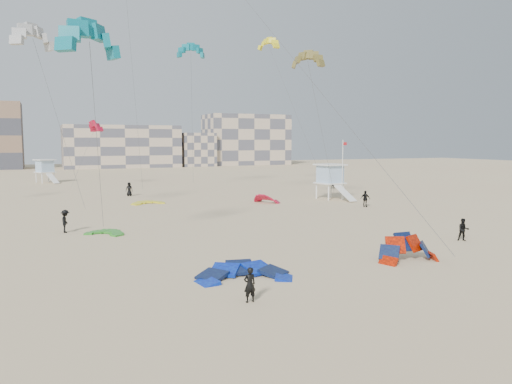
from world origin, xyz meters
name	(u,v)px	position (x,y,z in m)	size (l,w,h in m)	color
ground	(315,304)	(0.00, 0.00, 0.00)	(320.00, 320.00, 0.00)	#C8B386
kite_ground_blue	(244,278)	(-1.34, 5.28, 0.00)	(5.02, 5.15, 1.19)	#0742C1
kite_ground_orange	(408,261)	(9.35, 4.83, 0.00)	(4.00, 2.79, 2.78)	#FF2300
kite_ground_green	(105,234)	(-6.74, 21.51, 0.00)	(2.88, 3.04, 0.48)	green
kite_ground_red_far	(266,203)	(13.55, 35.35, 0.00)	(3.21, 2.98, 1.65)	red
kite_ground_yellow	(148,204)	(0.20, 39.88, 0.00)	(3.54, 3.71, 0.48)	yellow
kitesurfer_main	(250,285)	(-2.61, 1.44, 0.82)	(0.60, 0.39, 1.64)	black
kitesurfer_b	(463,230)	(17.38, 8.36, 0.83)	(0.81, 0.63, 1.67)	black
kitesurfer_c	(65,221)	(-9.60, 23.56, 0.93)	(1.21, 0.69, 1.87)	black
kitesurfer_d	(365,199)	(22.20, 27.35, 0.93)	(1.09, 0.45, 1.86)	black
kitesurfer_e	(129,189)	(-0.46, 49.51, 0.94)	(0.91, 0.59, 1.87)	black
kitesurfer_f	(333,183)	(30.91, 48.24, 0.82)	(1.52, 0.48, 1.64)	black
kite_fly_teal_a	(89,42)	(-8.09, 14.51, 13.57)	(5.70, 7.81, 13.98)	#126A87
kite_fly_grey	(33,39)	(-11.48, 31.31, 16.61)	(6.72, 5.55, 16.95)	silver
kite_fly_olive	(308,61)	(16.40, 30.59, 16.27)	(7.63, 5.09, 16.67)	olive
kite_fly_yellow	(268,45)	(22.07, 53.46, 22.44)	(10.13, 6.74, 22.85)	yellow
kite_fly_teal_b	(191,52)	(9.80, 54.37, 20.61)	(4.57, 4.35, 20.74)	#126A87
kite_fly_red	(95,127)	(-3.04, 65.77, 9.70)	(6.64, 11.97, 10.24)	red
lifeguard_tower_near	(330,182)	(22.74, 35.79, 2.23)	(3.63, 6.41, 4.51)	white
lifeguard_tower_far	(45,171)	(-10.80, 77.90, 2.09)	(3.98, 6.30, 4.21)	white
flagpole	(343,168)	(23.67, 34.36, 3.98)	(0.61, 0.09, 7.56)	white
condo_mid	(121,146)	(10.00, 130.00, 6.00)	(32.00, 16.00, 12.00)	#C6AE91
condo_east	(246,140)	(50.00, 132.00, 8.00)	(26.00, 14.00, 16.00)	#C6AE91
condo_fill_right	(196,150)	(32.00, 128.00, 5.00)	(10.00, 10.00, 10.00)	#C6AE91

